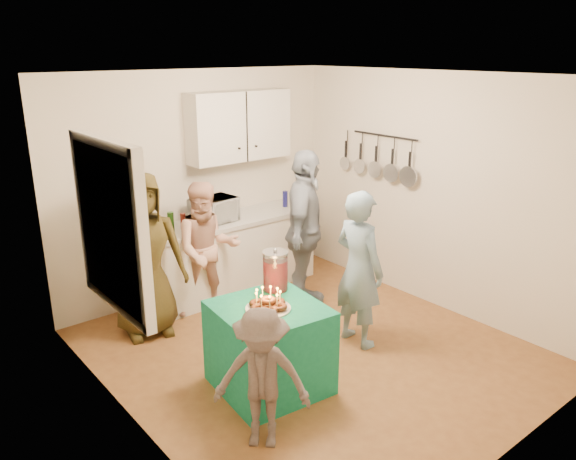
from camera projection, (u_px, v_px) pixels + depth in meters
floor at (311, 350)px, 5.49m from camera, size 4.00×4.00×0.00m
ceiling at (315, 75)px, 4.68m from camera, size 4.00×4.00×0.00m
back_wall at (198, 184)px, 6.55m from camera, size 3.60×3.60×0.00m
left_wall at (125, 271)px, 4.00m from camera, size 4.00×4.00×0.00m
right_wall at (434, 192)px, 6.17m from camera, size 4.00×4.00×0.00m
window_night at (108, 227)px, 4.16m from camera, size 0.04×1.00×1.20m
counter at (229, 257)px, 6.72m from camera, size 2.20×0.58×0.86m
countertop at (228, 221)px, 6.58m from camera, size 2.24×0.62×0.05m
upper_cabinet at (239, 126)px, 6.54m from camera, size 1.30×0.30×0.80m
pot_rack at (382, 157)px, 6.55m from camera, size 0.12×1.00×0.60m
microwave at (214, 210)px, 6.42m from camera, size 0.54×0.39×0.28m
party_table at (269, 347)px, 4.79m from camera, size 0.94×0.94×0.76m
donut_cake at (268, 299)px, 4.61m from camera, size 0.38×0.38×0.18m
punch_jar at (275, 272)px, 4.96m from camera, size 0.22×0.22×0.34m
man_birthday at (359, 269)px, 5.42m from camera, size 0.38×0.57×1.56m
woman_back_left at (144, 255)px, 5.58m from camera, size 0.94×0.72×1.70m
woman_back_center at (207, 250)px, 6.03m from camera, size 0.88×0.78×1.49m
woman_back_right at (304, 231)px, 6.14m from camera, size 1.09×1.02×1.80m
child_near_left at (262, 379)px, 4.04m from camera, size 0.79×0.79×1.10m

